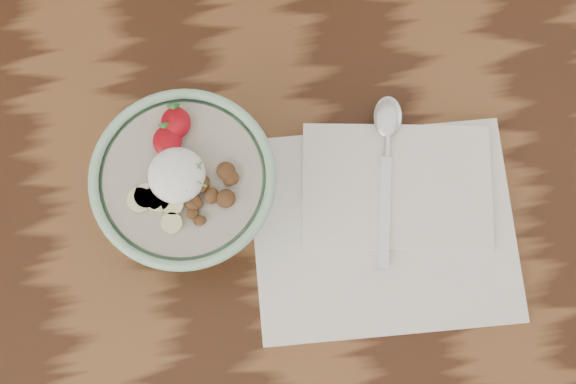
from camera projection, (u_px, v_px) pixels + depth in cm
name	position (u px, v px, depth cm)	size (l,w,h in cm)	color
table	(385.00, 273.00, 94.76)	(160.00, 90.00, 75.00)	#331A0C
breakfast_bowl	(187.00, 187.00, 81.24)	(18.34, 18.34, 12.51)	#92C59E
napkin	(386.00, 220.00, 86.06)	(29.00, 24.74, 1.71)	white
spoon	(387.00, 140.00, 86.73)	(5.98, 19.05, 1.00)	silver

